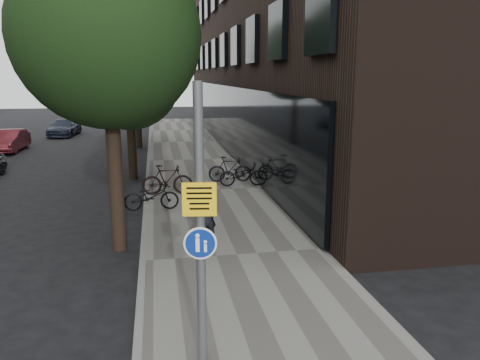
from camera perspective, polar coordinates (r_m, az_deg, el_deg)
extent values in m
plane|color=black|center=(8.57, 1.90, -18.05)|extent=(120.00, 120.00, 0.00)
cube|color=slate|center=(17.82, -4.06, -1.37)|extent=(4.50, 60.00, 0.12)
cube|color=slate|center=(17.73, -11.31, -1.65)|extent=(0.15, 60.00, 0.13)
cylinder|color=black|center=(12.06, -14.83, -1.06)|extent=(0.36, 0.36, 3.20)
sphere|color=black|center=(11.78, -15.89, 16.71)|extent=(4.40, 4.40, 4.40)
sphere|color=black|center=(12.51, -13.40, 11.99)|extent=(2.64, 2.64, 2.64)
cylinder|color=black|center=(20.41, -13.07, 4.53)|extent=(0.36, 0.36, 3.20)
sphere|color=black|center=(20.24, -13.61, 14.95)|extent=(5.00, 5.00, 5.00)
sphere|color=black|center=(21.01, -12.23, 12.19)|extent=(3.00, 3.00, 3.00)
cylinder|color=black|center=(29.35, -12.29, 6.96)|extent=(0.36, 0.36, 3.20)
sphere|color=black|center=(29.23, -12.64, 14.19)|extent=(5.00, 5.00, 5.00)
sphere|color=black|center=(30.00, -11.71, 12.28)|extent=(3.00, 3.00, 3.00)
cylinder|color=#595B5E|center=(6.78, -4.86, -5.99)|extent=(0.14, 0.14, 4.19)
cube|color=yellow|center=(6.65, -4.94, -2.19)|extent=(0.48, 0.10, 0.48)
cylinder|color=navy|center=(6.84, -4.83, -7.47)|extent=(0.43, 0.08, 0.43)
cylinder|color=white|center=(6.84, -4.83, -7.47)|extent=(0.48, 0.09, 0.48)
imported|color=black|center=(11.94, -4.20, -4.42)|extent=(0.62, 0.49, 1.51)
imported|color=black|center=(18.29, 0.28, 0.74)|extent=(1.83, 0.71, 0.95)
imported|color=black|center=(19.00, -1.24, 1.34)|extent=(1.77, 0.64, 1.04)
imported|color=black|center=(15.28, -10.77, -1.94)|extent=(1.75, 0.62, 0.92)
imported|color=black|center=(17.17, -8.86, 0.04)|extent=(1.83, 0.54, 1.09)
imported|color=maroon|center=(30.45, -26.29, 4.32)|extent=(1.47, 3.91, 1.27)
imported|color=#1C2333|center=(36.92, -20.61, 6.03)|extent=(2.10, 4.39, 1.23)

